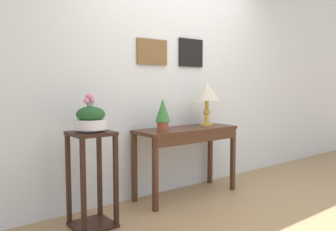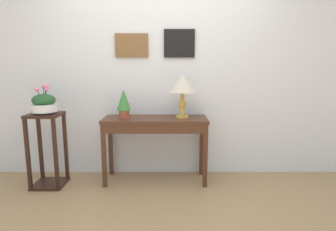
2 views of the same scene
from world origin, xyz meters
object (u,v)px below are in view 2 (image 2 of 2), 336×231
object	(u,v)px
console_table	(156,127)
table_lamp	(183,85)
potted_plant_on_console	(124,102)
planter_bowl_wide	(44,103)
pedestal_stand_left	(48,150)

from	to	relation	value
console_table	table_lamp	world-z (taller)	table_lamp
potted_plant_on_console	planter_bowl_wide	distance (m)	0.85
console_table	potted_plant_on_console	size ratio (longest dim) A/B	3.60
pedestal_stand_left	planter_bowl_wide	distance (m)	0.53
console_table	pedestal_stand_left	bearing A→B (deg)	-174.70
console_table	potted_plant_on_console	xyz separation A→B (m)	(-0.35, -0.01, 0.29)
pedestal_stand_left	planter_bowl_wide	bearing A→B (deg)	89.52
table_lamp	planter_bowl_wide	bearing A→B (deg)	-174.89
pedestal_stand_left	planter_bowl_wide	world-z (taller)	planter_bowl_wide
table_lamp	pedestal_stand_left	size ratio (longest dim) A/B	0.60
console_table	planter_bowl_wide	bearing A→B (deg)	-174.73
potted_plant_on_console	planter_bowl_wide	size ratio (longest dim) A/B	1.03
console_table	pedestal_stand_left	size ratio (longest dim) A/B	1.42
pedestal_stand_left	table_lamp	bearing A→B (deg)	5.14
pedestal_stand_left	potted_plant_on_console	bearing A→B (deg)	7.09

